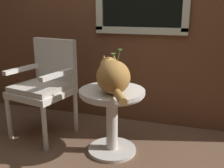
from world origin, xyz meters
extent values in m
plane|color=brown|center=(0.00, 0.00, 0.00)|extent=(6.00, 6.00, 0.00)
cube|color=brown|center=(0.00, 0.84, 1.30)|extent=(4.00, 0.04, 2.60)
cube|color=beige|center=(0.19, 0.80, 1.01)|extent=(0.96, 0.03, 0.07)
cylinder|color=silver|center=(0.12, 0.09, 0.01)|extent=(0.42, 0.42, 0.03)
cylinder|color=silver|center=(0.12, 0.09, 0.28)|extent=(0.10, 0.10, 0.51)
cylinder|color=silver|center=(0.12, 0.09, 0.56)|extent=(0.56, 0.56, 0.03)
torus|color=silver|center=(0.12, 0.09, 0.53)|extent=(0.54, 0.54, 0.02)
cylinder|color=silver|center=(-0.90, 0.02, 0.21)|extent=(0.04, 0.04, 0.42)
cylinder|color=silver|center=(-0.45, -0.07, 0.21)|extent=(0.04, 0.04, 0.42)
cylinder|color=silver|center=(-0.81, 0.46, 0.21)|extent=(0.04, 0.04, 0.42)
cylinder|color=silver|center=(-0.36, 0.37, 0.21)|extent=(0.04, 0.04, 0.42)
cube|color=silver|center=(-0.63, 0.19, 0.45)|extent=(0.59, 0.59, 0.06)
cube|color=beige|center=(-0.63, 0.19, 0.50)|extent=(0.55, 0.54, 0.05)
cube|color=silver|center=(-0.59, 0.41, 0.71)|extent=(0.51, 0.16, 0.47)
cube|color=silver|center=(-0.85, 0.24, 0.66)|extent=(0.14, 0.46, 0.04)
cube|color=silver|center=(-0.41, 0.15, 0.66)|extent=(0.14, 0.46, 0.04)
ellipsoid|color=#AD7A3D|center=(0.16, 0.01, 0.71)|extent=(0.39, 0.42, 0.27)
sphere|color=#E2A356|center=(0.06, 0.19, 0.76)|extent=(0.15, 0.15, 0.15)
cone|color=#AD7A3D|center=(0.10, 0.21, 0.82)|extent=(0.05, 0.05, 0.05)
cone|color=#AD7A3D|center=(0.02, 0.17, 0.82)|extent=(0.05, 0.05, 0.05)
cylinder|color=#AD7A3D|center=(0.26, -0.19, 0.63)|extent=(0.19, 0.29, 0.06)
cylinder|color=slate|center=(0.12, 0.22, 0.58)|extent=(0.08, 0.08, 0.01)
ellipsoid|color=slate|center=(0.12, 0.22, 0.66)|extent=(0.14, 0.14, 0.14)
cylinder|color=slate|center=(0.12, 0.22, 0.73)|extent=(0.08, 0.08, 0.04)
torus|color=slate|center=(0.12, 0.22, 0.76)|extent=(0.10, 0.10, 0.02)
cylinder|color=#47893D|center=(0.11, 0.20, 0.81)|extent=(0.02, 0.05, 0.11)
cone|color=#47893D|center=(0.10, 0.18, 0.86)|extent=(0.04, 0.04, 0.02)
cylinder|color=#47893D|center=(0.13, 0.23, 0.82)|extent=(0.04, 0.03, 0.13)
cone|color=#47893D|center=(0.15, 0.24, 0.89)|extent=(0.04, 0.04, 0.02)
camera|label=1|loc=(0.77, -1.93, 1.23)|focal=42.64mm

